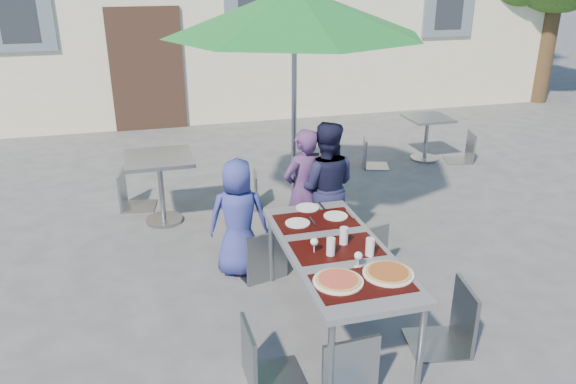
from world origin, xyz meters
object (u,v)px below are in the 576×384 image
object	(u,v)px
bg_chair_l_0	(128,168)
dining_table	(336,254)
patio_umbrella	(294,13)
chair_5	(359,342)
chair_3	(262,319)
pizza_near_right	(388,273)
child_2	(325,187)
child_0	(239,218)
chair_2	(364,218)
bg_chair_r_0	(248,170)
chair_4	(456,281)
child_1	(304,191)
bg_chair_r_1	(467,129)
cafe_table_0	(160,175)
chair_1	(312,216)
bg_chair_l_1	(372,136)
chair_0	(262,224)
pizza_near_left	(338,280)
cafe_table_1	(427,132)

from	to	relation	value
bg_chair_l_0	dining_table	bearing A→B (deg)	-62.08
patio_umbrella	chair_5	bearing A→B (deg)	-97.44
chair_3	bg_chair_l_0	distance (m)	3.70
pizza_near_right	child_2	size ratio (longest dim) A/B	0.27
dining_table	child_0	distance (m)	1.27
chair_2	patio_umbrella	distance (m)	2.21
dining_table	pizza_near_right	xyz separation A→B (m)	(0.23, -0.49, 0.07)
child_0	bg_chair_r_0	distance (m)	1.65
chair_3	chair_5	xyz separation A→B (m)	(0.56, -0.45, 0.02)
chair_4	chair_5	xyz separation A→B (m)	(-1.00, -0.48, -0.03)
child_1	chair_3	xyz separation A→B (m)	(-0.89, -1.94, -0.13)
chair_2	bg_chair_r_1	xyz separation A→B (m)	(2.85, 2.76, -0.07)
chair_2	cafe_table_0	size ratio (longest dim) A/B	1.20
dining_table	cafe_table_0	distance (m)	2.83
chair_1	chair_3	xyz separation A→B (m)	(-0.91, -1.67, 0.04)
child_1	chair_1	xyz separation A→B (m)	(0.02, -0.27, -0.17)
bg_chair_l_1	bg_chair_r_1	size ratio (longest dim) A/B	0.96
chair_0	chair_3	distance (m)	1.52
pizza_near_left	cafe_table_0	xyz separation A→B (m)	(-1.10, 3.03, -0.17)
child_0	chair_0	xyz separation A→B (m)	(0.20, -0.15, -0.02)
child_2	chair_3	xyz separation A→B (m)	(-1.12, -1.92, -0.16)
child_1	chair_0	xyz separation A→B (m)	(-0.56, -0.46, -0.10)
chair_4	bg_chair_l_1	bearing A→B (deg)	75.39
dining_table	chair_0	xyz separation A→B (m)	(-0.40, 0.97, -0.12)
bg_chair_l_0	bg_chair_r_0	size ratio (longest dim) A/B	1.08
cafe_table_0	child_2	bearing A→B (deg)	-34.46
chair_1	bg_chair_r_1	xyz separation A→B (m)	(3.27, 2.43, 0.01)
child_0	child_1	xyz separation A→B (m)	(0.75, 0.31, 0.08)
pizza_near_left	cafe_table_1	size ratio (longest dim) A/B	0.53
child_1	chair_5	world-z (taller)	child_1
chair_3	bg_chair_r_1	world-z (taller)	chair_3
dining_table	child_0	world-z (taller)	child_0
chair_0	bg_chair_l_1	xyz separation A→B (m)	(2.32, 2.75, -0.08)
chair_2	bg_chair_l_0	world-z (taller)	chair_2
pizza_near_right	child_1	bearing A→B (deg)	92.26
chair_0	bg_chair_r_0	size ratio (longest dim) A/B	1.15
chair_2	bg_chair_l_0	bearing A→B (deg)	134.51
pizza_near_right	bg_chair_r_1	bearing A→B (deg)	51.78
child_1	bg_chair_l_1	xyz separation A→B (m)	(1.77, 2.29, -0.19)
child_0	bg_chair_l_0	world-z (taller)	child_0
child_1	cafe_table_0	bearing A→B (deg)	-56.85
bg_chair_r_0	bg_chair_r_1	distance (m)	3.73
bg_chair_r_1	pizza_near_right	bearing A→B (deg)	-128.22
chair_2	bg_chair_l_1	world-z (taller)	chair_2
pizza_near_left	child_2	world-z (taller)	child_2
chair_0	chair_2	size ratio (longest dim) A/B	0.98
pizza_near_left	child_1	world-z (taller)	child_1
pizza_near_right	cafe_table_1	size ratio (longest dim) A/B	0.55
child_0	cafe_table_0	bearing A→B (deg)	-54.90
cafe_table_1	bg_chair_l_1	bearing A→B (deg)	-174.98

